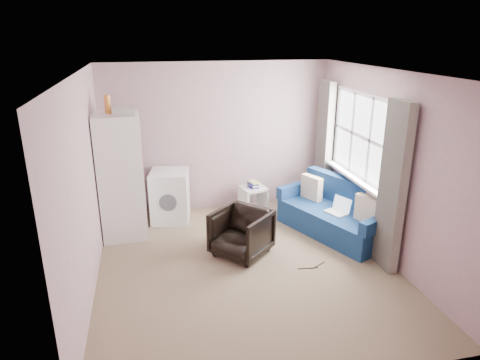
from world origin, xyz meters
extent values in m
cube|color=#836E56|center=(0.00, 0.00, -0.01)|extent=(3.80, 4.20, 0.02)
cube|color=silver|center=(0.00, 0.00, 2.51)|extent=(3.80, 4.20, 0.02)
cube|color=#AF8B91|center=(0.00, 2.11, 1.25)|extent=(3.80, 0.02, 2.50)
cube|color=#AF8B91|center=(0.00, -2.11, 1.25)|extent=(3.80, 0.02, 2.50)
cube|color=#AF8B91|center=(-1.91, 0.00, 1.25)|extent=(0.02, 4.20, 2.50)
cube|color=#AF8B91|center=(1.91, 0.00, 1.25)|extent=(0.02, 4.20, 2.50)
cube|color=white|center=(1.89, 0.70, 1.50)|extent=(0.01, 1.60, 1.20)
imported|color=black|center=(0.01, 0.33, 0.36)|extent=(0.95, 0.95, 0.71)
cube|color=white|center=(-1.58, 1.31, 0.93)|extent=(0.67, 0.67, 1.86)
cube|color=#56575E|center=(-1.26, 1.32, 0.69)|extent=(0.04, 0.59, 0.02)
cube|color=#56575E|center=(-1.26, 1.56, 1.22)|extent=(0.02, 0.03, 0.53)
cube|color=silver|center=(-1.25, 1.29, 1.30)|extent=(0.03, 0.45, 0.64)
cylinder|color=orange|center=(-1.67, 1.36, 1.99)|extent=(0.09, 0.09, 0.25)
cube|color=#ADAEA3|center=(-1.45, 1.21, 1.91)|extent=(0.29, 0.33, 0.10)
cube|color=white|center=(-0.87, 1.72, 0.42)|extent=(0.68, 0.68, 0.83)
cube|color=#56575E|center=(-0.87, 1.70, 0.81)|extent=(0.64, 0.62, 0.05)
cylinder|color=#56575E|center=(-0.92, 1.42, 0.42)|extent=(0.27, 0.07, 0.28)
cube|color=silver|center=(0.54, 1.75, 0.43)|extent=(0.48, 0.48, 0.04)
cube|color=silver|center=(0.54, 1.75, 0.05)|extent=(0.48, 0.48, 0.04)
cube|color=silver|center=(0.36, 1.71, 0.22)|extent=(0.12, 0.40, 0.45)
cube|color=silver|center=(0.72, 1.79, 0.22)|extent=(0.12, 0.40, 0.45)
cube|color=navy|center=(0.54, 1.75, 0.46)|extent=(0.17, 0.22, 0.03)
cube|color=tan|center=(0.55, 1.75, 0.48)|extent=(0.19, 0.23, 0.03)
cube|color=navy|center=(0.53, 1.75, 0.51)|extent=(0.16, 0.21, 0.03)
cube|color=tan|center=(0.54, 1.75, 0.54)|extent=(0.19, 0.23, 0.03)
cube|color=navy|center=(1.54, 0.68, 0.19)|extent=(1.42, 1.89, 0.38)
cube|color=navy|center=(1.83, 0.80, 0.59)|extent=(0.84, 1.64, 0.42)
cube|color=navy|center=(1.87, -0.08, 0.48)|extent=(0.79, 0.44, 0.19)
cube|color=navy|center=(1.21, 1.44, 0.48)|extent=(0.79, 0.44, 0.19)
cube|color=#FDE4BF|center=(1.80, 0.19, 0.57)|extent=(0.26, 0.39, 0.38)
cube|color=#FDE4BF|center=(1.36, 1.20, 0.57)|extent=(0.26, 0.39, 0.38)
cube|color=silver|center=(1.51, 0.56, 0.39)|extent=(0.33, 0.38, 0.02)
cube|color=silver|center=(1.62, 0.61, 0.50)|extent=(0.18, 0.31, 0.21)
cube|color=white|center=(1.82, 0.70, 0.87)|extent=(0.14, 1.70, 0.04)
cube|color=white|center=(1.87, 0.70, 0.90)|extent=(0.02, 1.68, 0.05)
cube|color=white|center=(1.87, 0.70, 1.50)|extent=(0.02, 1.68, 0.05)
cube|color=white|center=(1.87, 0.70, 2.10)|extent=(0.02, 1.68, 0.05)
cube|color=white|center=(1.87, -0.10, 1.50)|extent=(0.02, 0.05, 1.20)
cube|color=white|center=(1.87, 0.43, 1.50)|extent=(0.02, 0.05, 1.20)
cube|color=white|center=(1.87, 0.97, 1.50)|extent=(0.02, 0.05, 1.20)
cube|color=white|center=(1.87, 1.50, 1.50)|extent=(0.02, 0.05, 1.20)
cube|color=beige|center=(1.78, -0.38, 1.10)|extent=(0.12, 0.46, 2.18)
cube|color=beige|center=(1.78, 1.78, 1.10)|extent=(0.12, 0.46, 2.18)
cylinder|color=black|center=(0.94, -0.20, 0.01)|extent=(0.24, 0.14, 0.01)
cylinder|color=black|center=(0.78, -0.24, 0.01)|extent=(0.27, 0.04, 0.01)
camera|label=1|loc=(-1.16, -4.84, 2.93)|focal=32.00mm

